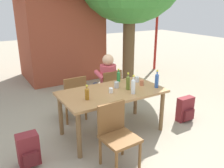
# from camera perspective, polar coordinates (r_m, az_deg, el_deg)

# --- Properties ---
(ground_plane) EXTENTS (24.00, 24.00, 0.00)m
(ground_plane) POSITION_cam_1_polar(r_m,az_deg,el_deg) (4.21, 0.00, -11.33)
(ground_plane) COLOR gray
(dining_table) EXTENTS (1.69, 0.91, 0.76)m
(dining_table) POSITION_cam_1_polar(r_m,az_deg,el_deg) (3.92, 0.00, -2.90)
(dining_table) COLOR #A37547
(dining_table) RESTS_ON ground_plane
(chair_far_right) EXTENTS (0.47, 0.47, 0.87)m
(chair_far_right) POSITION_cam_1_polar(r_m,az_deg,el_deg) (4.78, -0.69, -1.09)
(chair_far_right) COLOR brown
(chair_far_right) RESTS_ON ground_plane
(chair_near_left) EXTENTS (0.47, 0.47, 0.87)m
(chair_near_left) POSITION_cam_1_polar(r_m,az_deg,el_deg) (3.24, 1.05, -11.40)
(chair_near_left) COLOR brown
(chair_near_left) RESTS_ON ground_plane
(chair_far_left) EXTENTS (0.45, 0.45, 0.87)m
(chair_far_left) POSITION_cam_1_polar(r_m,az_deg,el_deg) (4.47, -9.22, -2.80)
(chair_far_left) COLOR brown
(chair_far_left) RESTS_ON ground_plane
(person_in_white_shirt) EXTENTS (0.47, 0.62, 1.18)m
(person_in_white_shirt) POSITION_cam_1_polar(r_m,az_deg,el_deg) (4.81, -1.41, 1.15)
(person_in_white_shirt) COLOR #B7424C
(person_in_white_shirt) RESTS_ON ground_plane
(bottle_olive) EXTENTS (0.06, 0.06, 0.29)m
(bottle_olive) POSITION_cam_1_polar(r_m,az_deg,el_deg) (3.92, 3.84, 0.42)
(bottle_olive) COLOR #566623
(bottle_olive) RESTS_ON dining_table
(bottle_amber) EXTENTS (0.06, 0.06, 0.23)m
(bottle_amber) POSITION_cam_1_polar(r_m,az_deg,el_deg) (3.54, -5.99, -2.23)
(bottle_amber) COLOR #996019
(bottle_amber) RESTS_ON dining_table
(bottle_clear) EXTENTS (0.06, 0.06, 0.30)m
(bottle_clear) POSITION_cam_1_polar(r_m,az_deg,el_deg) (3.75, 5.10, -0.43)
(bottle_clear) COLOR white
(bottle_clear) RESTS_ON dining_table
(bottle_green) EXTENTS (0.06, 0.06, 0.24)m
(bottle_green) POSITION_cam_1_polar(r_m,az_deg,el_deg) (4.32, 1.56, 1.90)
(bottle_green) COLOR #287A38
(bottle_green) RESTS_ON dining_table
(bottle_blue) EXTENTS (0.06, 0.06, 0.31)m
(bottle_blue) POSITION_cam_1_polar(r_m,az_deg,el_deg) (4.08, 10.64, 0.94)
(bottle_blue) COLOR #2D56A3
(bottle_blue) RESTS_ON dining_table
(cup_terracotta) EXTENTS (0.07, 0.07, 0.09)m
(cup_terracotta) POSITION_cam_1_polar(r_m,az_deg,el_deg) (4.17, 7.10, 0.29)
(cup_terracotta) COLOR #BC6B47
(cup_terracotta) RESTS_ON dining_table
(cup_steel) EXTENTS (0.08, 0.08, 0.10)m
(cup_steel) POSITION_cam_1_polar(r_m,az_deg,el_deg) (4.02, 1.10, -0.20)
(cup_steel) COLOR #B2B7BC
(cup_steel) RESTS_ON dining_table
(cup_glass) EXTENTS (0.07, 0.07, 0.10)m
(cup_glass) POSITION_cam_1_polar(r_m,az_deg,el_deg) (4.34, 5.99, 1.10)
(cup_glass) COLOR silver
(cup_glass) RESTS_ON dining_table
(cup_white) EXTENTS (0.07, 0.07, 0.08)m
(cup_white) POSITION_cam_1_polar(r_m,az_deg,el_deg) (3.80, -0.26, -1.53)
(cup_white) COLOR white
(cup_white) RESTS_ON dining_table
(backpack_by_near_side) EXTENTS (0.28, 0.25, 0.46)m
(backpack_by_near_side) POSITION_cam_1_polar(r_m,az_deg,el_deg) (3.55, -19.31, -14.70)
(backpack_by_near_side) COLOR maroon
(backpack_by_near_side) RESTS_ON ground_plane
(backpack_by_far_side) EXTENTS (0.33, 0.20, 0.46)m
(backpack_by_far_side) POSITION_cam_1_polar(r_m,az_deg,el_deg) (4.70, 17.12, -5.85)
(backpack_by_far_side) COLOR maroon
(backpack_by_far_side) RESTS_ON ground_plane
(brick_kiosk) EXTENTS (2.44, 1.91, 2.94)m
(brick_kiosk) POSITION_cam_1_polar(r_m,az_deg,el_deg) (7.19, -12.39, 13.81)
(brick_kiosk) COLOR brown
(brick_kiosk) RESTS_ON ground_plane
(lamp_post) EXTENTS (0.56, 0.20, 3.04)m
(lamp_post) POSITION_cam_1_polar(r_m,az_deg,el_deg) (7.90, 10.95, 18.64)
(lamp_post) COLOR maroon
(lamp_post) RESTS_ON ground_plane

